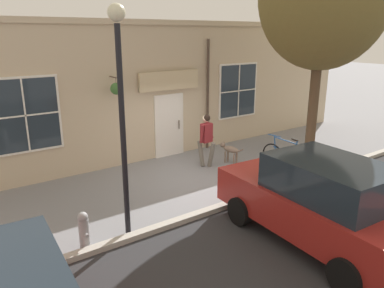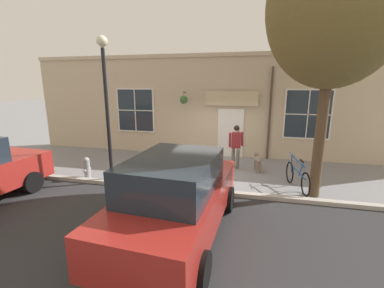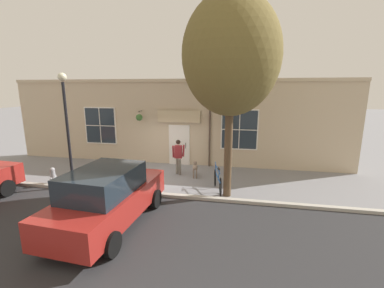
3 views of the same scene
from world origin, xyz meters
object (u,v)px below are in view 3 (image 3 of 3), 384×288
dog_on_leash (195,167)px  pedestrian_walking (178,154)px  leaning_bicycle (218,181)px  parked_car_mid_block (108,197)px  fire_hydrant (53,176)px  street_tree_by_curb (231,58)px  street_lamp (66,114)px

dog_on_leash → pedestrian_walking: bearing=-102.1°
dog_on_leash → leaning_bicycle: (1.38, 1.15, -0.06)m
parked_car_mid_block → fire_hydrant: parked_car_mid_block is taller
street_tree_by_curb → leaning_bicycle: size_ratio=4.15×
pedestrian_walking → leaning_bicycle: 2.58m
pedestrian_walking → fire_hydrant: size_ratio=2.16×
street_tree_by_curb → leaning_bicycle: bearing=-143.0°
street_tree_by_curb → street_lamp: (0.25, -6.22, -1.94)m
street_tree_by_curb → parked_car_mid_block: (2.71, -3.28, -4.04)m
pedestrian_walking → street_lamp: 4.93m
parked_car_mid_block → fire_hydrant: bearing=-122.7°
street_tree_by_curb → fire_hydrant: (0.24, -7.14, -4.52)m
dog_on_leash → street_tree_by_curb: street_tree_by_curb is taller
dog_on_leash → leaning_bicycle: size_ratio=0.59×
street_tree_by_curb → parked_car_mid_block: street_tree_by_curb is taller
fire_hydrant → leaning_bicycle: bearing=96.6°
dog_on_leash → fire_hydrant: 5.98m
leaning_bicycle → street_lamp: 6.42m
dog_on_leash → street_tree_by_curb: 5.11m
dog_on_leash → street_tree_by_curb: (1.92, 1.56, 4.47)m
leaning_bicycle → fire_hydrant: leaning_bicycle is taller
street_tree_by_curb → fire_hydrant: bearing=-88.1°
parked_car_mid_block → street_lamp: bearing=-130.0°
street_lamp → street_tree_by_curb: bearing=92.3°
leaning_bicycle → parked_car_mid_block: parked_car_mid_block is taller
parked_car_mid_block → dog_on_leash: bearing=159.5°
parked_car_mid_block → street_lamp: size_ratio=0.98×
leaning_bicycle → pedestrian_walking: bearing=-128.3°
street_tree_by_curb → parked_car_mid_block: bearing=-50.4°
fire_hydrant → street_lamp: bearing=89.3°
dog_on_leash → street_tree_by_curb: bearing=39.1°
dog_on_leash → street_lamp: bearing=-65.1°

